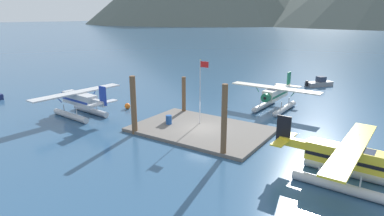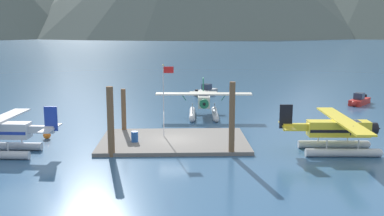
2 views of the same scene
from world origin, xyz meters
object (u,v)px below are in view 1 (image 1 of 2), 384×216
flagpole (201,85)px  seaplane_silver_port_aft (80,102)px  seaplane_cream_bow_right (275,96)px  fuel_drum (169,120)px  seaplane_yellow_stbd_aft (345,161)px  mooring_buoy (127,106)px  boat_grey_open_north (320,83)px

flagpole → seaplane_silver_port_aft: size_ratio=0.60×
seaplane_cream_bow_right → flagpole: bearing=-111.9°
flagpole → fuel_drum: flagpole is taller
flagpole → seaplane_yellow_stbd_aft: flagpole is taller
fuel_drum → mooring_buoy: bearing=162.9°
fuel_drum → flagpole: bearing=37.5°
mooring_buoy → boat_grey_open_north: 30.37m
mooring_buoy → seaplane_silver_port_aft: size_ratio=0.06×
mooring_buoy → boat_grey_open_north: bearing=58.7°
seaplane_silver_port_aft → boat_grey_open_north: 35.71m
seaplane_cream_bow_right → seaplane_yellow_stbd_aft: (9.81, -14.46, 0.00)m
fuel_drum → seaplane_silver_port_aft: bearing=-166.9°
seaplane_yellow_stbd_aft → fuel_drum: bearing=170.7°
mooring_buoy → seaplane_cream_bow_right: seaplane_cream_bow_right is taller
seaplane_silver_port_aft → seaplane_yellow_stbd_aft: same height
mooring_buoy → seaplane_silver_port_aft: bearing=-115.1°
seaplane_cream_bow_right → boat_grey_open_north: (1.32, 16.61, -1.09)m
mooring_buoy → seaplane_yellow_stbd_aft: seaplane_yellow_stbd_aft is taller
seaplane_yellow_stbd_aft → boat_grey_open_north: size_ratio=2.46×
seaplane_cream_bow_right → boat_grey_open_north: 16.70m
seaplane_cream_bow_right → seaplane_yellow_stbd_aft: size_ratio=1.00×
seaplane_cream_bow_right → boat_grey_open_north: size_ratio=2.46×
mooring_buoy → seaplane_cream_bow_right: (14.47, 9.33, 1.24)m
seaplane_silver_port_aft → boat_grey_open_north: bearing=59.6°
fuel_drum → boat_grey_open_north: bearing=74.7°
mooring_buoy → seaplane_cream_bow_right: size_ratio=0.06×
flagpole → mooring_buoy: 11.21m
fuel_drum → seaplane_yellow_stbd_aft: (16.28, -2.67, 0.84)m
fuel_drum → mooring_buoy: 8.38m
flagpole → seaplane_silver_port_aft: (-12.77, -4.31, -2.63)m
flagpole → boat_grey_open_north: (5.29, 26.47, -3.72)m
flagpole → boat_grey_open_north: flagpole is taller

